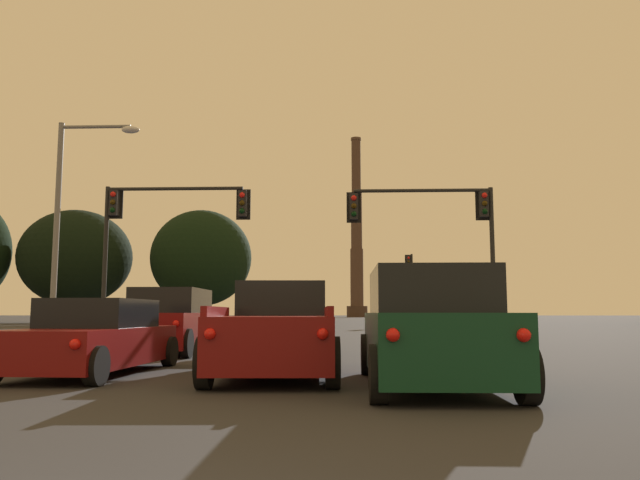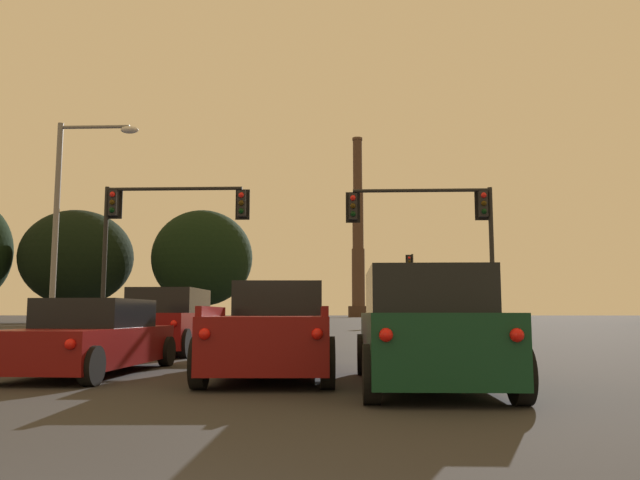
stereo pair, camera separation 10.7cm
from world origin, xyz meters
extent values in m
cube|color=maroon|center=(-3.42, 15.61, 0.68)|extent=(1.98, 4.83, 0.95)
cube|color=black|center=(-3.42, 15.73, 1.51)|extent=(1.82, 2.82, 0.70)
cylinder|color=black|center=(-4.39, 17.52, 0.38)|extent=(0.23, 0.76, 0.76)
cylinder|color=black|center=(-2.51, 17.54, 0.38)|extent=(0.23, 0.76, 0.76)
cylinder|color=black|center=(-4.34, 13.67, 0.38)|extent=(0.23, 0.76, 0.76)
cylinder|color=black|center=(-2.46, 13.69, 0.38)|extent=(0.23, 0.76, 0.76)
sphere|color=red|center=(-4.17, 13.18, 0.89)|extent=(0.17, 0.17, 0.17)
sphere|color=red|center=(-2.61, 13.20, 0.89)|extent=(0.17, 0.17, 0.17)
cube|color=#0F3823|center=(2.96, 7.69, 0.68)|extent=(1.92, 4.80, 0.95)
cube|color=black|center=(2.96, 7.81, 1.51)|extent=(1.78, 2.80, 0.70)
cylinder|color=black|center=(2.02, 9.61, 0.38)|extent=(0.22, 0.76, 0.76)
cylinder|color=black|center=(3.90, 9.61, 0.38)|extent=(0.22, 0.76, 0.76)
cylinder|color=black|center=(2.02, 5.76, 0.38)|extent=(0.22, 0.76, 0.76)
cylinder|color=black|center=(3.90, 5.76, 0.38)|extent=(0.22, 0.76, 0.76)
sphere|color=red|center=(2.18, 5.27, 0.89)|extent=(0.17, 0.17, 0.17)
sphere|color=red|center=(3.74, 5.27, 0.89)|extent=(0.17, 0.17, 0.17)
cube|color=maroon|center=(0.33, 9.48, 0.66)|extent=(2.25, 5.49, 0.88)
cube|color=black|center=(0.24, 11.23, 1.46)|extent=(1.92, 1.89, 0.72)
cube|color=maroon|center=(-0.55, 8.05, 1.18)|extent=(0.22, 2.43, 0.16)
cube|color=maroon|center=(1.33, 8.14, 1.18)|extent=(0.22, 2.43, 0.16)
cylinder|color=black|center=(-0.76, 11.63, 0.40)|extent=(0.26, 0.81, 0.80)
cylinder|color=black|center=(1.20, 11.72, 0.40)|extent=(0.26, 0.81, 0.80)
cylinder|color=black|center=(-0.55, 7.23, 0.40)|extent=(0.26, 0.81, 0.80)
cylinder|color=black|center=(1.41, 7.33, 0.40)|extent=(0.26, 0.81, 0.80)
sphere|color=red|center=(-0.36, 6.72, 0.85)|extent=(0.17, 0.17, 0.17)
sphere|color=red|center=(1.28, 6.80, 0.85)|extent=(0.17, 0.17, 0.17)
cube|color=maroon|center=(-3.19, 9.50, 0.53)|extent=(1.94, 4.65, 0.70)
cube|color=black|center=(-3.18, 9.73, 1.15)|extent=(1.69, 2.25, 0.55)
cylinder|color=black|center=(-4.01, 11.43, 0.32)|extent=(0.24, 0.65, 0.64)
cylinder|color=black|center=(-2.25, 11.37, 0.32)|extent=(0.24, 0.65, 0.64)
cylinder|color=black|center=(-2.36, 7.58, 0.32)|extent=(0.24, 0.65, 0.64)
sphere|color=red|center=(-2.54, 7.16, 0.68)|extent=(0.17, 0.17, 0.17)
cube|color=#4C4F54|center=(-0.31, 15.36, 0.53)|extent=(1.80, 4.03, 0.72)
cube|color=black|center=(-0.31, 14.96, 1.16)|extent=(1.60, 1.93, 0.55)
cylinder|color=black|center=(-1.11, 17.00, 0.30)|extent=(0.23, 0.60, 0.60)
cylinder|color=black|center=(0.57, 16.97, 0.30)|extent=(0.23, 0.60, 0.60)
cylinder|color=black|center=(-1.18, 13.75, 0.30)|extent=(0.23, 0.60, 0.60)
cylinder|color=black|center=(0.50, 13.72, 0.30)|extent=(0.23, 0.60, 0.60)
sphere|color=red|center=(-1.03, 13.35, 0.68)|extent=(0.17, 0.17, 0.17)
sphere|color=red|center=(0.33, 13.33, 0.68)|extent=(0.17, 0.17, 0.17)
cylinder|color=black|center=(7.46, 22.33, 3.07)|extent=(0.18, 0.18, 6.13)
cylinder|color=black|center=(7.46, 22.33, 0.05)|extent=(0.40, 0.40, 0.10)
cube|color=black|center=(7.17, 22.33, 5.46)|extent=(0.34, 0.34, 1.04)
cube|color=black|center=(7.17, 22.51, 5.46)|extent=(0.58, 0.03, 1.25)
sphere|color=red|center=(7.17, 22.14, 5.79)|extent=(0.22, 0.22, 0.22)
sphere|color=#352604|center=(7.17, 22.14, 5.46)|extent=(0.22, 0.22, 0.22)
sphere|color=black|center=(7.17, 22.14, 5.14)|extent=(0.22, 0.22, 0.22)
cylinder|color=black|center=(4.73, 22.33, 6.03)|extent=(5.46, 0.14, 0.14)
sphere|color=black|center=(7.46, 22.33, 6.03)|extent=(0.18, 0.18, 0.18)
cube|color=black|center=(2.00, 22.33, 5.39)|extent=(0.34, 0.34, 1.04)
cube|color=black|center=(2.00, 22.51, 5.39)|extent=(0.58, 0.03, 1.25)
sphere|color=red|center=(2.00, 22.14, 5.72)|extent=(0.22, 0.22, 0.22)
sphere|color=#352604|center=(2.00, 22.14, 5.39)|extent=(0.22, 0.22, 0.22)
sphere|color=black|center=(2.00, 22.14, 5.07)|extent=(0.22, 0.22, 0.22)
cylinder|color=black|center=(7.62, 52.88, 3.17)|extent=(0.18, 0.18, 6.35)
cylinder|color=black|center=(7.62, 52.88, 0.05)|extent=(0.40, 0.40, 0.10)
cube|color=black|center=(7.33, 52.88, 5.68)|extent=(0.34, 0.34, 1.04)
cube|color=black|center=(7.33, 53.06, 5.68)|extent=(0.58, 0.03, 1.25)
sphere|color=red|center=(7.33, 52.69, 6.00)|extent=(0.22, 0.22, 0.22)
sphere|color=#352604|center=(7.33, 52.69, 5.68)|extent=(0.22, 0.22, 0.22)
sphere|color=black|center=(7.33, 52.69, 5.36)|extent=(0.22, 0.22, 0.22)
cylinder|color=black|center=(-8.01, 22.29, 3.14)|extent=(0.18, 0.18, 6.28)
cylinder|color=black|center=(-8.01, 22.29, 0.05)|extent=(0.40, 0.40, 0.10)
cube|color=black|center=(-7.72, 22.29, 5.61)|extent=(0.34, 0.34, 1.04)
cube|color=black|center=(-7.72, 22.47, 5.61)|extent=(0.58, 0.03, 1.25)
sphere|color=red|center=(-7.72, 22.10, 5.93)|extent=(0.22, 0.22, 0.22)
sphere|color=#352604|center=(-7.72, 22.10, 5.61)|extent=(0.22, 0.22, 0.22)
sphere|color=black|center=(-7.72, 22.10, 5.28)|extent=(0.22, 0.22, 0.22)
cylinder|color=black|center=(-5.24, 22.29, 6.18)|extent=(5.54, 0.14, 0.14)
sphere|color=black|center=(-8.01, 22.29, 6.18)|extent=(0.18, 0.18, 0.18)
cube|color=black|center=(-2.47, 22.29, 5.54)|extent=(0.34, 0.34, 1.04)
cube|color=black|center=(-2.47, 22.47, 5.54)|extent=(0.58, 0.03, 1.25)
sphere|color=red|center=(-2.47, 22.10, 5.86)|extent=(0.22, 0.22, 0.22)
sphere|color=#352604|center=(-2.47, 22.10, 5.54)|extent=(0.22, 0.22, 0.22)
sphere|color=black|center=(-2.47, 22.10, 5.21)|extent=(0.22, 0.22, 0.22)
cylinder|color=slate|center=(-8.45, 18.87, 3.95)|extent=(0.20, 0.20, 7.89)
cylinder|color=slate|center=(-7.20, 18.87, 7.74)|extent=(2.50, 0.12, 0.12)
sphere|color=slate|center=(-8.45, 18.87, 7.74)|extent=(0.20, 0.20, 0.20)
ellipsoid|color=silver|center=(-5.95, 18.87, 7.62)|extent=(0.64, 0.36, 0.26)
cylinder|color=#3C2B22|center=(5.27, 170.99, 1.52)|extent=(5.74, 5.74, 3.05)
cylinder|color=#473328|center=(5.27, 170.99, 11.01)|extent=(3.59, 3.59, 15.92)
cylinder|color=#473328|center=(5.27, 170.99, 26.92)|extent=(3.09, 3.09, 15.92)
cylinder|color=#473328|center=(5.27, 170.99, 42.84)|extent=(2.58, 2.58, 15.92)
cylinder|color=#4E382C|center=(5.27, 170.99, 50.44)|extent=(2.89, 2.89, 0.70)
cylinder|color=black|center=(-15.79, 72.78, 1.73)|extent=(1.22, 1.22, 3.46)
ellipsoid|color=black|center=(-15.79, 72.78, 7.84)|extent=(12.24, 11.02, 11.70)
cylinder|color=black|center=(-30.75, 71.32, 1.74)|extent=(1.34, 1.34, 3.48)
ellipsoid|color=black|center=(-30.75, 71.32, 7.80)|extent=(13.41, 12.07, 11.53)
camera|label=1|loc=(1.58, -2.35, 1.16)|focal=35.00mm
camera|label=2|loc=(1.69, -2.35, 1.16)|focal=35.00mm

